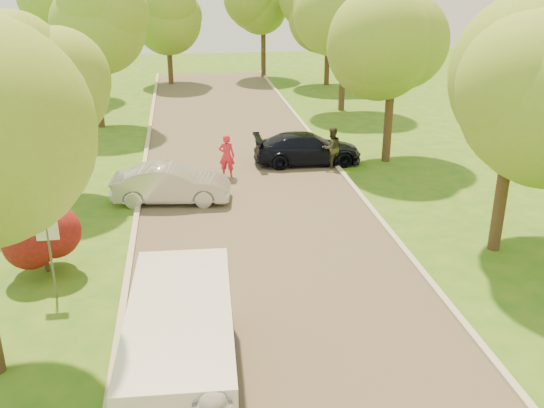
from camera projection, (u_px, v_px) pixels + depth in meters
ground at (307, 371)px, 12.84m from camera, size 100.00×100.00×0.00m
road at (259, 223)px, 20.19m from camera, size 8.00×60.00×0.01m
curb_left at (135, 229)px, 19.61m from camera, size 0.18×60.00×0.12m
curb_right at (376, 214)px, 20.73m from camera, size 0.18×60.00×0.12m
street_sign at (49, 242)px, 15.14m from camera, size 0.55×0.06×2.17m
red_shrub at (43, 236)px, 16.62m from camera, size 1.70×1.70×1.95m
tree_l_midb at (50, 70)px, 21.24m from camera, size 4.30×4.20×6.62m
tree_l_far at (95, 20)px, 30.16m from camera, size 4.92×4.80×7.79m
tree_r_mida at (528, 64)px, 16.36m from camera, size 5.13×5.00×7.95m
tree_r_midb at (398, 47)px, 24.82m from camera, size 4.51×4.40×7.01m
tree_r_far at (349, 7)px, 33.75m from camera, size 5.33×5.20×8.34m
tree_bg_a at (71, 12)px, 37.24m from camera, size 5.12×5.00×7.72m
tree_bg_b at (332, 4)px, 41.35m from camera, size 5.12×5.00×7.95m
tree_bg_c at (170, 11)px, 41.86m from camera, size 4.92×4.80×7.33m
tree_bg_d at (266, 4)px, 44.55m from camera, size 5.12×5.00×7.72m
minivan at (182, 346)px, 11.96m from camera, size 2.24×5.24×1.92m
silver_sedan at (171, 184)px, 21.74m from camera, size 4.34×1.96×1.38m
dark_sedan at (307, 148)px, 26.00m from camera, size 4.65×1.96×1.34m
person_striped at (227, 156)px, 24.28m from camera, size 0.73×0.57×1.76m
person_olive at (332, 148)px, 25.37m from camera, size 1.02×0.91×1.75m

